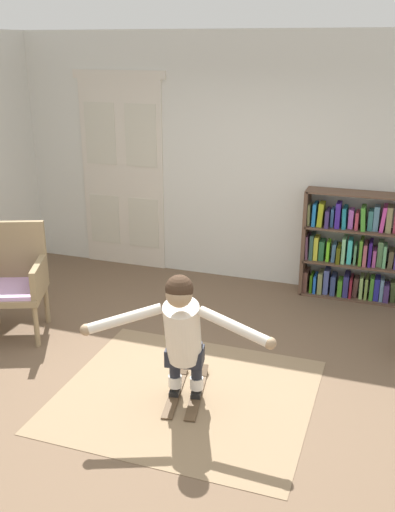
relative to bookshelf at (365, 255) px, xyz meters
name	(u,v)px	position (x,y,z in m)	size (l,w,h in m)	color
ground_plane	(175,385)	(-1.35, -2.39, -0.53)	(7.20, 7.20, 0.00)	brown
back_wall	(254,162)	(-1.35, 0.21, 0.92)	(6.00, 0.10, 2.90)	silver
double_door	(123,172)	(-3.03, 0.15, 0.70)	(1.22, 0.05, 2.45)	beige
rug	(186,395)	(-1.21, -2.51, -0.53)	(2.05, 1.83, 0.01)	#8A7052
bookshelf	(365,255)	(0.00, 0.00, 0.00)	(1.47, 0.30, 1.23)	brown
wicker_chair	(13,278)	(-3.21, -1.98, 0.05)	(0.78, 0.78, 1.10)	#917A57
skis_pair	(186,391)	(-1.21, -2.48, -0.51)	(0.40, 0.80, 0.07)	brown
person_skier	(182,330)	(-1.18, -2.65, 0.14)	(1.44, 0.68, 1.09)	white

